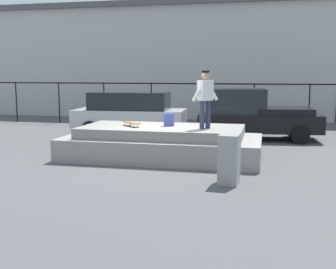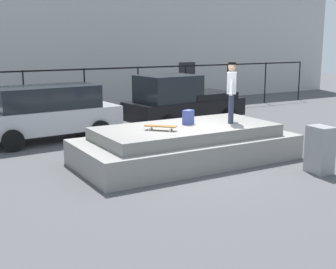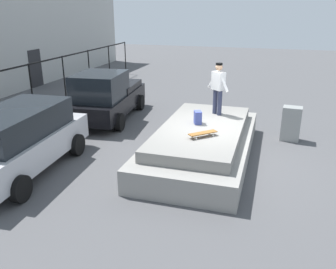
{
  "view_description": "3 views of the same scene",
  "coord_description": "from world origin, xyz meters",
  "px_view_note": "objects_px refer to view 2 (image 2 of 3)",
  "views": [
    {
      "loc": [
        2.95,
        -11.86,
        2.51
      ],
      "look_at": [
        -0.09,
        1.37,
        0.55
      ],
      "focal_mm": 45.83,
      "sensor_mm": 36.0,
      "label": 1
    },
    {
      "loc": [
        -6.35,
        -9.55,
        3.14
      ],
      "look_at": [
        0.1,
        1.45,
        0.5
      ],
      "focal_mm": 48.67,
      "sensor_mm": 36.0,
      "label": 2
    },
    {
      "loc": [
        -9.54,
        -1.58,
        4.2
      ],
      "look_at": [
        -0.35,
        1.22,
        0.7
      ],
      "focal_mm": 37.73,
      "sensor_mm": 36.0,
      "label": 3
    }
  ],
  "objects_px": {
    "utility_box": "(320,150)",
    "car_black_pickup_mid": "(181,101)",
    "skateboard": "(161,126)",
    "backpack": "(188,117)",
    "skateboarder": "(232,88)",
    "car_silver_hatchback_near": "(47,112)"
  },
  "relations": [
    {
      "from": "skateboard",
      "to": "car_black_pickup_mid",
      "type": "distance_m",
      "value": 5.63
    },
    {
      "from": "skateboarder",
      "to": "skateboard",
      "type": "height_order",
      "value": "skateboarder"
    },
    {
      "from": "skateboard",
      "to": "backpack",
      "type": "height_order",
      "value": "backpack"
    },
    {
      "from": "skateboarder",
      "to": "utility_box",
      "type": "bearing_deg",
      "value": -69.03
    },
    {
      "from": "backpack",
      "to": "car_black_pickup_mid",
      "type": "bearing_deg",
      "value": -142.05
    },
    {
      "from": "backpack",
      "to": "utility_box",
      "type": "xyz_separation_m",
      "value": [
        2.02,
        -2.7,
        -0.57
      ]
    },
    {
      "from": "utility_box",
      "to": "car_silver_hatchback_near",
      "type": "bearing_deg",
      "value": 127.86
    },
    {
      "from": "backpack",
      "to": "skateboarder",
      "type": "bearing_deg",
      "value": 139.27
    },
    {
      "from": "utility_box",
      "to": "car_black_pickup_mid",
      "type": "bearing_deg",
      "value": 91.4
    },
    {
      "from": "skateboarder",
      "to": "skateboard",
      "type": "distance_m",
      "value": 2.34
    },
    {
      "from": "car_silver_hatchback_near",
      "to": "utility_box",
      "type": "height_order",
      "value": "car_silver_hatchback_near"
    },
    {
      "from": "skateboard",
      "to": "backpack",
      "type": "relative_size",
      "value": 1.88
    },
    {
      "from": "skateboarder",
      "to": "car_silver_hatchback_near",
      "type": "xyz_separation_m",
      "value": [
        -3.72,
        4.61,
        -0.96
      ]
    },
    {
      "from": "skateboarder",
      "to": "backpack",
      "type": "distance_m",
      "value": 1.4
    },
    {
      "from": "car_silver_hatchback_near",
      "to": "utility_box",
      "type": "bearing_deg",
      "value": -56.37
    },
    {
      "from": "backpack",
      "to": "utility_box",
      "type": "distance_m",
      "value": 3.42
    },
    {
      "from": "backpack",
      "to": "car_black_pickup_mid",
      "type": "relative_size",
      "value": 0.08
    },
    {
      "from": "backpack",
      "to": "utility_box",
      "type": "relative_size",
      "value": 0.34
    },
    {
      "from": "car_silver_hatchback_near",
      "to": "utility_box",
      "type": "relative_size",
      "value": 4.03
    },
    {
      "from": "skateboarder",
      "to": "backpack",
      "type": "relative_size",
      "value": 4.27
    },
    {
      "from": "skateboard",
      "to": "utility_box",
      "type": "height_order",
      "value": "utility_box"
    },
    {
      "from": "skateboard",
      "to": "utility_box",
      "type": "bearing_deg",
      "value": -37.2
    }
  ]
}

